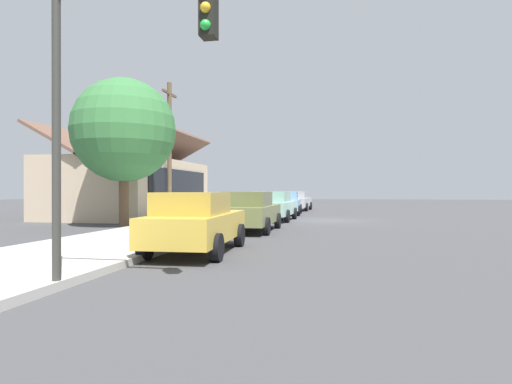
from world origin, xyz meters
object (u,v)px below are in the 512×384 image
car_olive (250,211)px  car_seafoam (274,206)px  utility_pole_wooden (169,148)px  car_skyblue (285,203)px  shade_tree (124,131)px  car_mustard (196,222)px  traffic_light_main (115,74)px  fire_hydrant_red (260,208)px  car_silver (297,201)px

car_olive → car_seafoam: size_ratio=1.05×
utility_pole_wooden → car_skyblue: bearing=-37.1°
car_olive → shade_tree: bearing=80.3°
car_mustard → traffic_light_main: (-4.46, -0.21, 2.68)m
car_mustard → car_skyblue: (18.38, 0.05, 0.00)m
utility_pole_wooden → shade_tree: bearing=173.8°
car_seafoam → traffic_light_main: traffic_light_main is taller
car_seafoam → utility_pole_wooden: 6.45m
car_mustard → fire_hydrant_red: 16.71m
car_olive → car_skyblue: size_ratio=0.98×
car_silver → car_mustard: bearing=-178.0°
car_skyblue → utility_pole_wooden: bearing=139.6°
car_seafoam → car_silver: same height
car_seafoam → fire_hydrant_red: bearing=21.2°
car_olive → utility_pole_wooden: (5.11, 5.57, 3.11)m
car_mustard → car_olive: bearing=-3.8°
car_seafoam → car_skyblue: size_ratio=0.93×
car_olive → fire_hydrant_red: (10.53, 1.57, -0.32)m
car_mustard → car_skyblue: bearing=-2.5°
car_mustard → utility_pole_wooden: (11.22, 5.45, 3.11)m
fire_hydrant_red → car_mustard: bearing=-175.0°
car_mustard → utility_pole_wooden: utility_pole_wooden is taller
car_olive → car_silver: 18.62m
traffic_light_main → utility_pole_wooden: (15.67, 5.66, 0.44)m
car_skyblue → shade_tree: 13.19m
car_silver → utility_pole_wooden: 14.93m
car_mustard → car_seafoam: same height
car_seafoam → utility_pole_wooden: utility_pole_wooden is taller
car_olive → car_seafoam: bearing=-0.1°
shade_tree → car_mustard: bearing=-140.2°
car_silver → car_olive: bearing=-177.7°
car_skyblue → shade_tree: shade_tree is taller
car_seafoam → shade_tree: size_ratio=0.68×
car_olive → car_skyblue: same height
shade_tree → traffic_light_main: bearing=-152.1°
shade_tree → fire_hydrant_red: (9.56, -4.45, -3.84)m
car_olive → car_seafoam: (6.24, 0.03, -0.00)m
car_skyblue → utility_pole_wooden: 9.49m
traffic_light_main → shade_tree: bearing=27.9°
shade_tree → fire_hydrant_red: 11.22m
car_mustard → car_olive: size_ratio=0.95×
car_mustard → car_skyblue: 18.38m
car_seafoam → car_skyblue: 6.03m
car_olive → car_skyblue: bearing=0.4°
car_mustard → shade_tree: 9.87m
car_skyblue → traffic_light_main: traffic_light_main is taller
car_mustard → car_silver: bearing=-2.8°
traffic_light_main → car_olive: bearing=0.5°
fire_hydrant_red → car_skyblue: bearing=-39.0°
car_seafoam → shade_tree: shade_tree is taller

